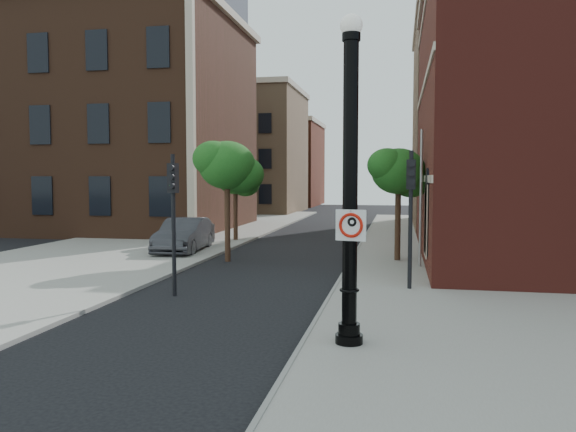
% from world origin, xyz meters
% --- Properties ---
extents(ground, '(120.00, 120.00, 0.00)m').
position_xyz_m(ground, '(0.00, 0.00, 0.00)').
color(ground, black).
rests_on(ground, ground).
extents(sidewalk_right, '(8.00, 60.00, 0.12)m').
position_xyz_m(sidewalk_right, '(6.00, 10.00, 0.06)').
color(sidewalk_right, gray).
rests_on(sidewalk_right, ground).
extents(sidewalk_left, '(10.00, 50.00, 0.12)m').
position_xyz_m(sidewalk_left, '(-9.00, 18.00, 0.06)').
color(sidewalk_left, gray).
rests_on(sidewalk_left, ground).
extents(curb_edge, '(0.10, 60.00, 0.14)m').
position_xyz_m(curb_edge, '(2.05, 10.00, 0.07)').
color(curb_edge, gray).
rests_on(curb_edge, ground).
extents(victorian_building, '(18.60, 14.60, 17.95)m').
position_xyz_m(victorian_building, '(-16.00, 23.97, 8.74)').
color(victorian_building, '#522F1E').
rests_on(victorian_building, ground).
extents(bg_building_tan_a, '(12.00, 12.00, 12.00)m').
position_xyz_m(bg_building_tan_a, '(-12.00, 44.00, 6.00)').
color(bg_building_tan_a, '#9C7755').
rests_on(bg_building_tan_a, ground).
extents(bg_building_red, '(12.00, 12.00, 10.00)m').
position_xyz_m(bg_building_red, '(-12.00, 58.00, 5.00)').
color(bg_building_red, maroon).
rests_on(bg_building_red, ground).
extents(lamppost, '(0.58, 0.58, 6.81)m').
position_xyz_m(lamppost, '(3.01, -0.20, 3.15)').
color(lamppost, black).
rests_on(lamppost, ground).
extents(no_parking_sign, '(0.63, 0.16, 0.63)m').
position_xyz_m(no_parking_sign, '(3.05, -0.37, 2.60)').
color(no_parking_sign, white).
rests_on(no_parking_sign, ground).
extents(parked_car, '(2.16, 5.09, 1.63)m').
position_xyz_m(parked_car, '(-5.91, 13.14, 0.82)').
color(parked_car, '#2F2F34').
rests_on(parked_car, ground).
extents(traffic_signal_left, '(0.30, 0.36, 4.24)m').
position_xyz_m(traffic_signal_left, '(-2.59, 3.98, 2.85)').
color(traffic_signal_left, black).
rests_on(traffic_signal_left, ground).
extents(traffic_signal_right, '(0.29, 0.36, 4.37)m').
position_xyz_m(traffic_signal_right, '(4.34, 5.89, 2.94)').
color(traffic_signal_right, black).
rests_on(traffic_signal_right, ground).
extents(utility_pole, '(0.11, 0.11, 5.37)m').
position_xyz_m(utility_pole, '(4.80, 10.35, 2.68)').
color(utility_pole, '#999999').
rests_on(utility_pole, ground).
extents(street_tree_a, '(2.81, 2.54, 5.06)m').
position_xyz_m(street_tree_a, '(-3.06, 10.93, 3.99)').
color(street_tree_a, '#321D14').
rests_on(street_tree_a, ground).
extents(street_tree_b, '(2.42, 2.18, 4.36)m').
position_xyz_m(street_tree_b, '(-4.78, 17.87, 3.43)').
color(street_tree_b, '#321D14').
rests_on(street_tree_b, ground).
extents(street_tree_c, '(2.63, 2.38, 4.74)m').
position_xyz_m(street_tree_c, '(3.97, 11.93, 3.74)').
color(street_tree_c, '#321D14').
rests_on(street_tree_c, ground).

